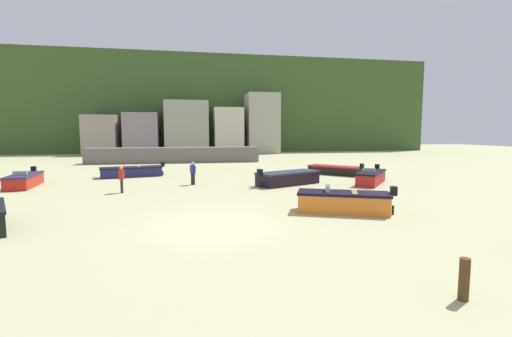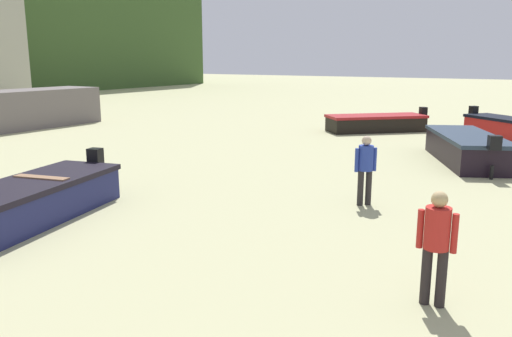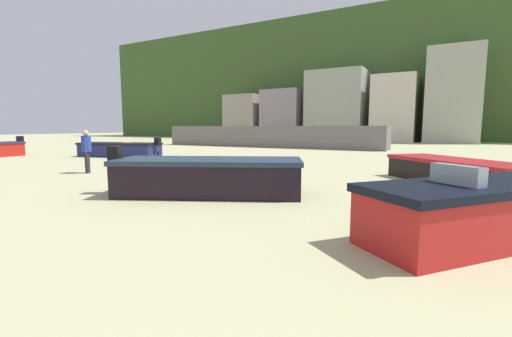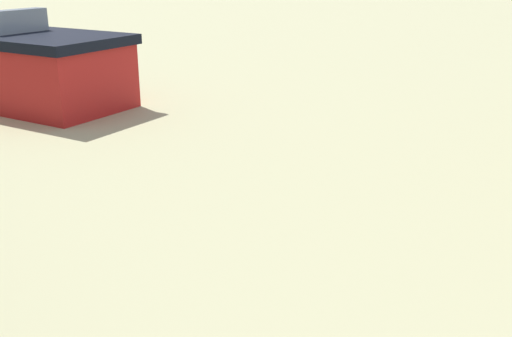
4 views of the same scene
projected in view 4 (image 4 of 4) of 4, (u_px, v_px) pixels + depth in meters
The scene contains 0 objects.
Camera 4 is at (3.32, 6.94, 1.76)m, focal length 41.90 mm.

